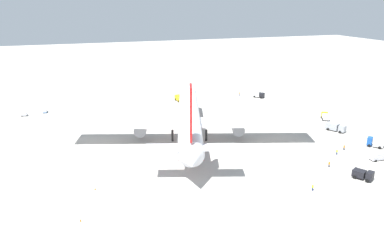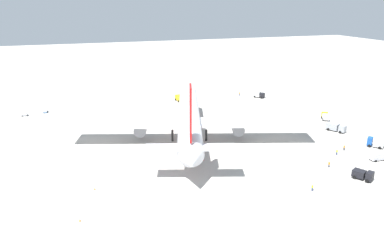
{
  "view_description": "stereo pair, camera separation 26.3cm",
  "coord_description": "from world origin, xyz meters",
  "px_view_note": "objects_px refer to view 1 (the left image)",
  "views": [
    {
      "loc": [
        -109.0,
        35.77,
        42.8
      ],
      "look_at": [
        2.77,
        -1.87,
        6.68
      ],
      "focal_mm": 35.08,
      "sensor_mm": 36.0,
      "label": 1
    },
    {
      "loc": [
        -109.09,
        35.52,
        42.8
      ],
      "look_at": [
        2.77,
        -1.87,
        6.68
      ],
      "focal_mm": 35.08,
      "sensor_mm": 36.0,
      "label": 2
    }
  ],
  "objects_px": {
    "ground_worker_5": "(304,121)",
    "ground_worker_0": "(239,94)",
    "service_truck_1": "(375,142)",
    "ground_worker_3": "(337,152)",
    "service_truck_4": "(325,116)",
    "service_truck_0": "(363,174)",
    "baggage_cart_0": "(45,111)",
    "ground_worker_4": "(313,188)",
    "traffic_cone_2": "(245,105)",
    "traffic_cone_1": "(80,220)",
    "ground_worker_2": "(329,164)",
    "service_truck_3": "(179,98)",
    "traffic_cone_0": "(95,189)",
    "service_truck_2": "(336,127)",
    "ground_worker_1": "(344,147)",
    "baggage_cart_2": "(24,114)",
    "service_van": "(378,157)",
    "service_truck_5": "(258,94)",
    "airliner": "(189,119)"
  },
  "relations": [
    {
      "from": "ground_worker_5",
      "to": "ground_worker_0",
      "type": "bearing_deg",
      "value": 5.2
    },
    {
      "from": "service_truck_1",
      "to": "ground_worker_3",
      "type": "relative_size",
      "value": 3.04
    },
    {
      "from": "service_truck_4",
      "to": "service_truck_0",
      "type": "bearing_deg",
      "value": 152.95
    },
    {
      "from": "baggage_cart_0",
      "to": "ground_worker_4",
      "type": "distance_m",
      "value": 108.02
    },
    {
      "from": "traffic_cone_2",
      "to": "service_truck_0",
      "type": "bearing_deg",
      "value": 177.54
    },
    {
      "from": "baggage_cart_0",
      "to": "traffic_cone_2",
      "type": "relative_size",
      "value": 6.08
    },
    {
      "from": "ground_worker_4",
      "to": "ground_worker_5",
      "type": "bearing_deg",
      "value": -32.32
    },
    {
      "from": "traffic_cone_1",
      "to": "traffic_cone_2",
      "type": "relative_size",
      "value": 1.0
    },
    {
      "from": "ground_worker_2",
      "to": "service_truck_3",
      "type": "bearing_deg",
      "value": 13.04
    },
    {
      "from": "ground_worker_5",
      "to": "service_truck_0",
      "type": "bearing_deg",
      "value": 164.15
    },
    {
      "from": "service_truck_4",
      "to": "traffic_cone_0",
      "type": "relative_size",
      "value": 9.27
    },
    {
      "from": "service_truck_2",
      "to": "ground_worker_3",
      "type": "height_order",
      "value": "service_truck_2"
    },
    {
      "from": "service_truck_4",
      "to": "baggage_cart_0",
      "type": "xyz_separation_m",
      "value": [
        43.44,
        99.89,
        -0.57
      ]
    },
    {
      "from": "ground_worker_1",
      "to": "service_truck_0",
      "type": "bearing_deg",
      "value": 153.31
    },
    {
      "from": "service_truck_3",
      "to": "ground_worker_4",
      "type": "relative_size",
      "value": 3.49
    },
    {
      "from": "baggage_cart_2",
      "to": "service_van",
      "type": "bearing_deg",
      "value": -128.25
    },
    {
      "from": "ground_worker_0",
      "to": "ground_worker_4",
      "type": "distance_m",
      "value": 92.03
    },
    {
      "from": "ground_worker_0",
      "to": "ground_worker_1",
      "type": "relative_size",
      "value": 1.03
    },
    {
      "from": "service_truck_2",
      "to": "baggage_cart_2",
      "type": "bearing_deg",
      "value": 62.68
    },
    {
      "from": "service_van",
      "to": "traffic_cone_0",
      "type": "height_order",
      "value": "service_van"
    },
    {
      "from": "ground_worker_4",
      "to": "traffic_cone_2",
      "type": "relative_size",
      "value": 2.92
    },
    {
      "from": "service_truck_5",
      "to": "ground_worker_2",
      "type": "height_order",
      "value": "service_truck_5"
    },
    {
      "from": "service_truck_5",
      "to": "airliner",
      "type": "bearing_deg",
      "value": 131.15
    },
    {
      "from": "service_van",
      "to": "ground_worker_0",
      "type": "relative_size",
      "value": 2.77
    },
    {
      "from": "service_van",
      "to": "ground_worker_4",
      "type": "relative_size",
      "value": 3.02
    },
    {
      "from": "baggage_cart_2",
      "to": "ground_worker_0",
      "type": "bearing_deg",
      "value": -88.17
    },
    {
      "from": "service_truck_3",
      "to": "ground_worker_4",
      "type": "height_order",
      "value": "service_truck_3"
    },
    {
      "from": "service_truck_4",
      "to": "ground_worker_3",
      "type": "bearing_deg",
      "value": 147.95
    },
    {
      "from": "service_truck_2",
      "to": "traffic_cone_2",
      "type": "xyz_separation_m",
      "value": [
        39.76,
        14.4,
        -1.18
      ]
    },
    {
      "from": "airliner",
      "to": "baggage_cart_0",
      "type": "bearing_deg",
      "value": 44.18
    },
    {
      "from": "ground_worker_2",
      "to": "ground_worker_4",
      "type": "xyz_separation_m",
      "value": [
        -9.61,
        12.11,
        -0.04
      ]
    },
    {
      "from": "ground_worker_3",
      "to": "traffic_cone_2",
      "type": "height_order",
      "value": "ground_worker_3"
    },
    {
      "from": "service_truck_3",
      "to": "ground_worker_3",
      "type": "height_order",
      "value": "service_truck_3"
    },
    {
      "from": "ground_worker_4",
      "to": "traffic_cone_1",
      "type": "relative_size",
      "value": 2.92
    },
    {
      "from": "airliner",
      "to": "ground_worker_5",
      "type": "relative_size",
      "value": 46.09
    },
    {
      "from": "ground_worker_3",
      "to": "traffic_cone_0",
      "type": "distance_m",
      "value": 68.25
    },
    {
      "from": "airliner",
      "to": "ground_worker_4",
      "type": "distance_m",
      "value": 45.58
    },
    {
      "from": "baggage_cart_2",
      "to": "ground_worker_0",
      "type": "distance_m",
      "value": 92.81
    },
    {
      "from": "service_truck_1",
      "to": "ground_worker_2",
      "type": "bearing_deg",
      "value": 108.57
    },
    {
      "from": "service_truck_4",
      "to": "ground_worker_0",
      "type": "relative_size",
      "value": 2.92
    },
    {
      "from": "ground_worker_0",
      "to": "traffic_cone_1",
      "type": "distance_m",
      "value": 113.83
    },
    {
      "from": "ground_worker_3",
      "to": "traffic_cone_1",
      "type": "height_order",
      "value": "ground_worker_3"
    },
    {
      "from": "service_truck_3",
      "to": "service_truck_2",
      "type": "bearing_deg",
      "value": -144.63
    },
    {
      "from": "service_truck_3",
      "to": "ground_worker_3",
      "type": "xyz_separation_m",
      "value": [
        -72.21,
        -25.98,
        -0.76
      ]
    },
    {
      "from": "ground_worker_5",
      "to": "ground_worker_2",
      "type": "bearing_deg",
      "value": 155.52
    },
    {
      "from": "ground_worker_5",
      "to": "traffic_cone_0",
      "type": "relative_size",
      "value": 2.95
    },
    {
      "from": "service_truck_3",
      "to": "ground_worker_4",
      "type": "distance_m",
      "value": 88.52
    },
    {
      "from": "service_truck_5",
      "to": "baggage_cart_2",
      "type": "height_order",
      "value": "service_truck_5"
    },
    {
      "from": "airliner",
      "to": "traffic_cone_1",
      "type": "xyz_separation_m",
      "value": [
        -37.93,
        35.66,
        -6.6
      ]
    },
    {
      "from": "traffic_cone_0",
      "to": "ground_worker_3",
      "type": "bearing_deg",
      "value": -90.52
    }
  ]
}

